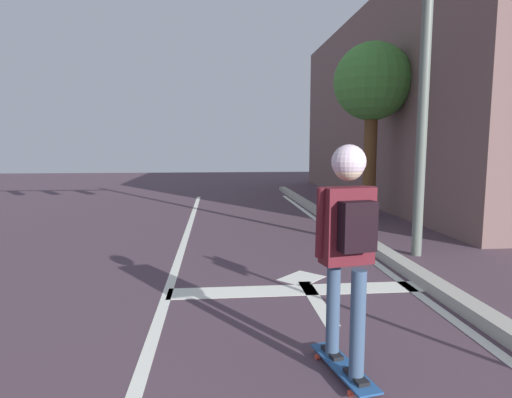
{
  "coord_description": "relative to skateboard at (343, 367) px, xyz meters",
  "views": [
    {
      "loc": [
        0.58,
        1.07,
        1.77
      ],
      "look_at": [
        1.08,
        6.31,
        1.11
      ],
      "focal_mm": 30.04,
      "sensor_mm": 36.0,
      "label": 1
    }
  ],
  "objects": [
    {
      "name": "lane_line_curbside",
      "position": [
        1.43,
        1.88,
        -0.06
      ],
      "size": [
        0.12,
        20.0,
        0.01
      ],
      "primitive_type": "cube",
      "color": "silver",
      "rests_on": "ground"
    },
    {
      "name": "curb_strip",
      "position": [
        1.68,
        1.88,
        0.01
      ],
      "size": [
        0.24,
        24.0,
        0.14
      ],
      "primitive_type": "cube",
      "color": "#A5A197",
      "rests_on": "ground"
    },
    {
      "name": "stop_bar",
      "position": [
        0.01,
        1.97,
        -0.06
      ],
      "size": [
        3.15,
        0.4,
        0.01
      ],
      "primitive_type": "cube",
      "color": "silver",
      "rests_on": "ground"
    },
    {
      "name": "lane_arrow_head",
      "position": [
        0.16,
        2.43,
        -0.06
      ],
      "size": [
        0.71,
        0.71,
        0.01
      ],
      "primitive_type": "cube",
      "rotation": [
        0.0,
        0.0,
        0.79
      ],
      "color": "silver",
      "rests_on": "ground"
    },
    {
      "name": "skater",
      "position": [
        0.0,
        -0.02,
        1.1
      ],
      "size": [
        0.46,
        0.63,
        1.71
      ],
      "color": "#384F6C",
      "rests_on": "skateboard"
    },
    {
      "name": "lane_arrow_stem",
      "position": [
        0.16,
        1.58,
        -0.06
      ],
      "size": [
        0.16,
        1.4,
        0.01
      ],
      "primitive_type": "cube",
      "color": "silver",
      "rests_on": "ground"
    },
    {
      "name": "building_block",
      "position": [
        7.88,
        10.64,
        2.95
      ],
      "size": [
        8.59,
        13.78,
        6.02
      ],
      "primitive_type": "cube",
      "color": "#6F5350",
      "rests_on": "ground"
    },
    {
      "name": "roadside_tree",
      "position": [
        2.89,
        7.42,
        3.2
      ],
      "size": [
        1.9,
        1.9,
        4.29
      ],
      "color": "brown",
      "rests_on": "ground"
    },
    {
      "name": "skateboard",
      "position": [
        0.0,
        0.0,
        0.0
      ],
      "size": [
        0.35,
        0.84,
        0.07
      ],
      "color": "#244F88",
      "rests_on": "ground"
    },
    {
      "name": "lane_line_center",
      "position": [
        -1.57,
        1.88,
        -0.06
      ],
      "size": [
        0.12,
        20.0,
        0.01
      ],
      "primitive_type": "cube",
      "color": "silver",
      "rests_on": "ground"
    }
  ]
}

